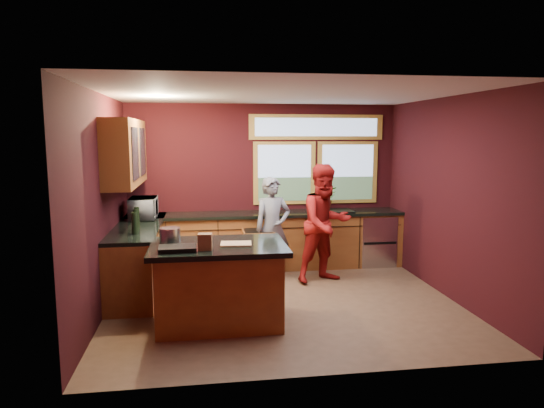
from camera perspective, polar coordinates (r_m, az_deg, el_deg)
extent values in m
plane|color=brown|center=(6.53, 1.35, -11.46)|extent=(4.50, 4.50, 0.00)
cube|color=black|center=(8.18, -0.97, 2.23)|extent=(4.50, 0.02, 2.70)
cube|color=black|center=(4.28, 5.90, -3.24)|extent=(4.50, 0.02, 2.70)
cube|color=black|center=(6.24, -19.42, -0.07)|extent=(0.02, 4.00, 2.70)
cube|color=black|center=(6.95, 20.00, 0.69)|extent=(0.02, 4.00, 2.70)
cube|color=silver|center=(6.17, 1.43, 12.86)|extent=(4.50, 4.00, 0.02)
cube|color=#7F91B0|center=(8.19, 1.48, 3.65)|extent=(1.06, 0.02, 1.06)
cube|color=#7F91B0|center=(8.45, 8.86, 3.69)|extent=(1.06, 0.02, 1.06)
cube|color=#AE8232|center=(8.28, 5.30, 9.00)|extent=(2.30, 0.02, 0.42)
cube|color=brown|center=(7.00, -16.87, 5.82)|extent=(0.36, 1.80, 0.90)
cube|color=brown|center=(8.03, -0.68, -4.46)|extent=(4.50, 0.60, 0.88)
cube|color=black|center=(7.93, -0.67, -1.20)|extent=(4.50, 0.64, 0.05)
cube|color=#B7B7BC|center=(8.45, 11.90, -4.10)|extent=(0.60, 0.58, 0.85)
cube|color=black|center=(8.12, 7.08, -1.04)|extent=(0.66, 0.46, 0.05)
cube|color=brown|center=(7.19, -15.42, -6.25)|extent=(0.60, 2.30, 0.88)
cube|color=black|center=(7.09, -15.49, -2.61)|extent=(0.64, 2.30, 0.05)
cube|color=brown|center=(5.75, -6.26, -9.65)|extent=(1.40, 0.90, 0.88)
cube|color=black|center=(5.62, -6.33, -5.03)|extent=(1.55, 1.05, 0.06)
imported|color=slate|center=(7.38, 0.07, -2.87)|extent=(0.64, 0.49, 1.56)
imported|color=maroon|center=(7.25, 6.31, -2.30)|extent=(1.03, 0.91, 1.77)
imported|color=#999999|center=(7.59, -14.89, -0.47)|extent=(0.39, 0.58, 0.32)
imported|color=#999999|center=(8.15, 6.31, 0.65)|extent=(0.37, 0.32, 0.41)
cylinder|color=white|center=(8.07, 5.37, 0.12)|extent=(0.12, 0.12, 0.28)
cube|color=tan|center=(5.57, -4.26, -4.70)|extent=(0.37, 0.28, 0.02)
cylinder|color=#A5A5AA|center=(5.75, -11.90, -3.63)|extent=(0.24, 0.24, 0.18)
cube|color=brown|center=(5.35, -7.87, -4.42)|extent=(0.16, 0.14, 0.18)
cube|color=black|center=(5.37, -11.07, -5.16)|extent=(0.41, 0.30, 0.05)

